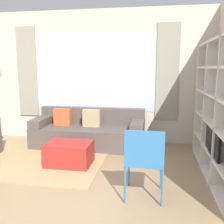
% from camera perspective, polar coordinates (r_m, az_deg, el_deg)
% --- Properties ---
extents(ground_plane, '(16.00, 16.00, 0.00)m').
position_cam_1_polar(ground_plane, '(2.99, -17.64, -21.37)').
color(ground_plane, '#9E7F5B').
extents(wall_back, '(5.99, 0.11, 2.70)m').
position_cam_1_polar(wall_back, '(5.29, -3.95, 8.07)').
color(wall_back, beige).
rests_on(wall_back, ground_plane).
extents(area_rug, '(2.43, 1.75, 0.01)m').
position_cam_1_polar(area_rug, '(4.51, -17.76, -10.30)').
color(area_rug, tan).
rests_on(area_rug, ground_plane).
extents(couch_main, '(2.17, 0.84, 0.73)m').
position_cam_1_polar(couch_main, '(5.01, -5.35, -4.59)').
color(couch_main, '#564C47').
rests_on(couch_main, ground_plane).
extents(ottoman, '(0.71, 0.51, 0.37)m').
position_cam_1_polar(ottoman, '(4.10, -9.73, -9.38)').
color(ottoman, '#A82823').
rests_on(ottoman, ground_plane).
extents(folding_chair, '(0.44, 0.46, 0.86)m').
position_cam_1_polar(folding_chair, '(2.95, 7.41, -10.28)').
color(folding_chair, '#3375B7').
rests_on(folding_chair, ground_plane).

